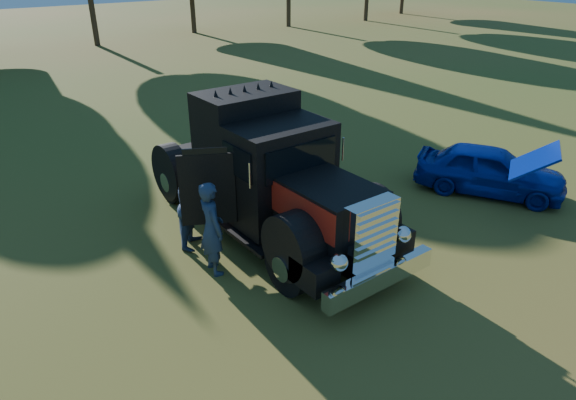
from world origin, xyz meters
The scene contains 5 objects.
ground centered at (0.00, 0.00, 0.00)m, with size 120.00×120.00×0.00m, color #345C1B.
diamond_t_truck centered at (-1.35, 2.46, 1.28)m, with size 3.26×7.16×3.00m.
hotrod_coupe centered at (4.35, 0.72, 0.64)m, with size 3.17×4.17×1.89m.
spectator_near centered at (-3.14, 1.81, 0.95)m, with size 0.69×0.46×1.90m, color #1E2348.
spectator_far centered at (-2.94, 2.96, 0.89)m, with size 0.87×0.68×1.79m, color #1B2141.
Camera 1 is at (-7.11, -5.86, 5.69)m, focal length 32.00 mm.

